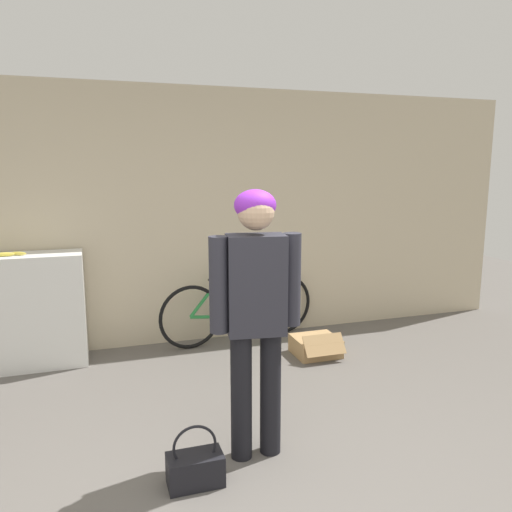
# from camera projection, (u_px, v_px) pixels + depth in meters

# --- Properties ---
(wall_back) EXTENTS (8.00, 0.07, 2.60)m
(wall_back) POSITION_uv_depth(u_px,v_px,m) (164.00, 218.00, 5.02)
(wall_back) COLOR beige
(wall_back) RESTS_ON ground_plane
(side_shelf) EXTENTS (1.00, 0.42, 1.04)m
(side_shelf) POSITION_uv_depth(u_px,v_px,m) (28.00, 311.00, 4.52)
(side_shelf) COLOR white
(side_shelf) RESTS_ON ground_plane
(person) EXTENTS (0.57, 0.26, 1.68)m
(person) POSITION_uv_depth(u_px,v_px,m) (256.00, 300.00, 3.01)
(person) COLOR black
(person) RESTS_ON ground_plane
(bicycle) EXTENTS (1.71, 0.46, 0.72)m
(bicycle) POSITION_uv_depth(u_px,v_px,m) (239.00, 308.00, 5.21)
(bicycle) COLOR black
(bicycle) RESTS_ON ground_plane
(banana) EXTENTS (0.37, 0.10, 0.04)m
(banana) POSITION_uv_depth(u_px,v_px,m) (4.00, 254.00, 4.33)
(banana) COLOR #EAD64C
(banana) RESTS_ON side_shelf
(handbag) EXTENTS (0.32, 0.18, 0.37)m
(handbag) POSITION_uv_depth(u_px,v_px,m) (195.00, 468.00, 2.86)
(handbag) COLOR black
(handbag) RESTS_ON ground_plane
(cardboard_box) EXTENTS (0.42, 0.45, 0.25)m
(cardboard_box) POSITION_uv_depth(u_px,v_px,m) (316.00, 346.00, 4.86)
(cardboard_box) COLOR tan
(cardboard_box) RESTS_ON ground_plane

